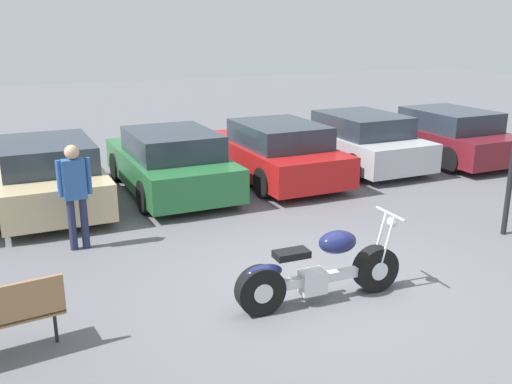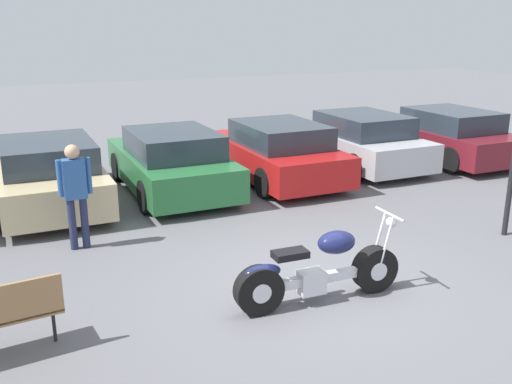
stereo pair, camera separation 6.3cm
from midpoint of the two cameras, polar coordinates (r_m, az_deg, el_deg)
ground_plane at (r=7.97m, az=6.54°, el=-9.48°), size 60.00×60.00×0.00m
motorcycle at (r=7.43m, az=6.46°, el=-7.89°), size 2.31×0.62×1.08m
parked_car_champagne at (r=11.88m, az=-19.87°, el=1.70°), size 1.96×4.18×1.34m
parked_car_green at (r=12.28m, az=-8.32°, el=2.98°), size 1.96×4.18×1.34m
parked_car_red at (r=13.11m, az=2.18°, el=4.01°), size 1.96×4.18×1.34m
parked_car_silver at (r=14.64m, az=10.32°, el=5.08°), size 1.96×4.18×1.34m
parked_car_maroon at (r=15.88m, az=18.52°, el=5.38°), size 1.96×4.18×1.34m
person_standing at (r=9.33m, az=-17.44°, el=0.41°), size 0.52×0.23×1.70m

